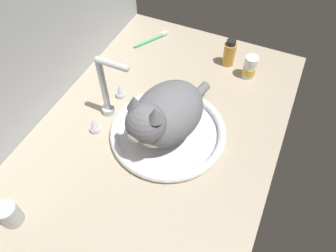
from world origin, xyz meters
TOP-DOWN VIEW (x-y plane):
  - countertop at (0.00, 0.00)cm, footprint 109.88×73.17cm
  - backsplash_wall at (0.00, 37.79)cm, footprint 109.88×2.40cm
  - sink_basin at (-0.14, -3.19)cm, footprint 36.12×36.12cm
  - faucet at (-0.14, 17.31)cm, footprint 19.58×11.86cm
  - cat at (-2.13, -2.76)cm, footprint 37.13×23.09cm
  - amber_bottle at (39.49, -9.98)cm, footprint 4.40×4.40cm
  - metal_jar at (-41.95, 21.65)cm, footprint 5.36×5.36cm
  - pill_bottle at (35.84, -18.80)cm, footprint 4.66×4.66cm
  - toothbrush at (40.26, 22.16)cm, footprint 14.03×9.09cm

SIDE VIEW (x-z plane):
  - countertop at x=0.00cm, z-range 0.00..3.00cm
  - toothbrush at x=40.26cm, z-range 2.78..4.48cm
  - sink_basin at x=-0.14cm, z-range 2.84..5.47cm
  - metal_jar at x=-41.95cm, z-range 3.02..10.03cm
  - pill_bottle at x=35.84cm, z-range 2.69..11.33cm
  - amber_bottle at x=39.49cm, z-range 2.65..13.24cm
  - faucet at x=-0.14cm, z-range 0.62..24.04cm
  - cat at x=-2.13cm, z-range 3.69..24.20cm
  - backsplash_wall at x=0.00cm, z-range 0.00..43.69cm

